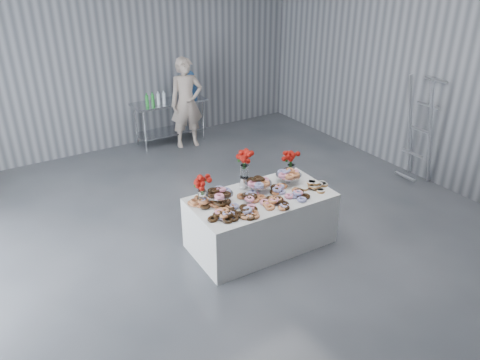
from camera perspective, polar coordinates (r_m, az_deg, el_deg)
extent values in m
plane|color=#3A3C42|center=(6.48, -0.18, -8.55)|extent=(9.00, 9.00, 0.00)
cube|color=gray|center=(9.57, -15.21, 15.34)|extent=(8.00, 0.04, 4.00)
cube|color=gray|center=(8.34, 24.38, 12.35)|extent=(0.04, 9.00, 4.00)
cube|color=silver|center=(6.41, 2.54, -4.97)|extent=(1.93, 1.05, 0.75)
cube|color=silver|center=(9.78, -8.69, 9.38)|extent=(1.50, 0.60, 0.04)
cube|color=silver|center=(9.98, -8.44, 5.93)|extent=(1.40, 0.55, 0.03)
cylinder|color=silver|center=(9.47, -11.46, 5.70)|extent=(0.04, 0.04, 0.86)
cylinder|color=silver|center=(9.97, -4.49, 7.22)|extent=(0.04, 0.04, 0.86)
cylinder|color=silver|center=(9.92, -12.55, 6.54)|extent=(0.04, 0.04, 0.86)
cylinder|color=silver|center=(10.39, -5.81, 7.98)|extent=(0.04, 0.04, 0.86)
cylinder|color=silver|center=(6.06, -2.52, -2.22)|extent=(0.06, 0.06, 0.12)
cylinder|color=silver|center=(6.03, -2.54, -1.68)|extent=(0.36, 0.36, 0.01)
cylinder|color=silver|center=(6.33, 2.26, -0.89)|extent=(0.06, 0.06, 0.12)
cylinder|color=silver|center=(6.30, 2.27, -0.36)|extent=(0.36, 0.36, 0.01)
cylinder|color=silver|center=(6.59, 5.92, 0.15)|extent=(0.06, 0.06, 0.12)
cylinder|color=silver|center=(6.56, 5.95, 0.65)|extent=(0.36, 0.36, 0.01)
cylinder|color=white|center=(6.05, -4.65, -2.04)|extent=(0.11, 0.11, 0.18)
cylinder|color=#1E5919|center=(5.99, -4.69, -0.95)|extent=(0.04, 0.04, 0.18)
cylinder|color=white|center=(6.77, 6.21, 1.15)|extent=(0.11, 0.11, 0.18)
cylinder|color=#1E5919|center=(6.71, 6.27, 2.15)|extent=(0.04, 0.04, 0.18)
cylinder|color=silver|center=(6.43, 0.55, -0.27)|extent=(0.14, 0.14, 0.15)
cylinder|color=white|center=(6.35, 0.55, 1.06)|extent=(0.11, 0.11, 0.18)
cylinder|color=#1E5919|center=(6.30, 0.56, 2.12)|extent=(0.04, 0.04, 0.18)
cylinder|color=#3973C4|center=(9.92, -6.10, 11.10)|extent=(0.28, 0.28, 0.40)
sphere|color=#3973C4|center=(9.85, -6.18, 12.54)|extent=(0.20, 0.20, 0.20)
imported|color=#CC8C93|center=(9.57, -6.53, 9.31)|extent=(0.74, 0.56, 1.82)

